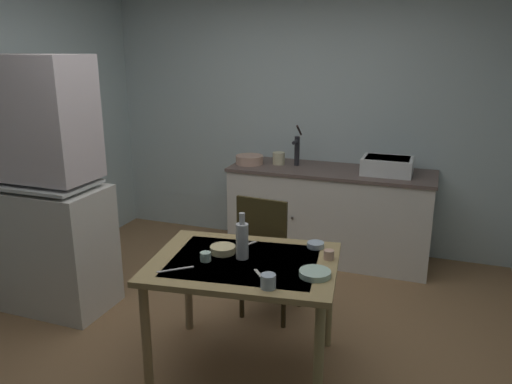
{
  "coord_description": "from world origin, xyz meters",
  "views": [
    {
      "loc": [
        1.27,
        -2.75,
        1.98
      ],
      "look_at": [
        0.17,
        0.25,
        1.05
      ],
      "focal_mm": 35.2,
      "sensor_mm": 36.0,
      "label": 1
    }
  ],
  "objects_px": {
    "hand_pump": "(297,148)",
    "chair_far_side": "(268,256)",
    "dining_table": "(244,275)",
    "glass_bottle": "(242,240)",
    "hutch_cabinet": "(40,195)",
    "teacup_mint": "(268,281)",
    "serving_bowl_wide": "(315,273)",
    "sink_basin": "(387,166)",
    "mixing_bowl_counter": "(250,160)"
  },
  "relations": [
    {
      "from": "hand_pump",
      "to": "chair_far_side",
      "type": "bearing_deg",
      "value": -83.19
    },
    {
      "from": "chair_far_side",
      "to": "sink_basin",
      "type": "bearing_deg",
      "value": 61.46
    },
    {
      "from": "chair_far_side",
      "to": "serving_bowl_wide",
      "type": "height_order",
      "value": "chair_far_side"
    },
    {
      "from": "mixing_bowl_counter",
      "to": "dining_table",
      "type": "height_order",
      "value": "mixing_bowl_counter"
    },
    {
      "from": "hutch_cabinet",
      "to": "chair_far_side",
      "type": "relative_size",
      "value": 2.0
    },
    {
      "from": "hutch_cabinet",
      "to": "sink_basin",
      "type": "xyz_separation_m",
      "value": [
        2.38,
        1.67,
        0.05
      ]
    },
    {
      "from": "teacup_mint",
      "to": "hand_pump",
      "type": "bearing_deg",
      "value": 101.95
    },
    {
      "from": "serving_bowl_wide",
      "to": "glass_bottle",
      "type": "height_order",
      "value": "glass_bottle"
    },
    {
      "from": "sink_basin",
      "to": "serving_bowl_wide",
      "type": "relative_size",
      "value": 2.45
    },
    {
      "from": "hutch_cabinet",
      "to": "serving_bowl_wide",
      "type": "distance_m",
      "value": 2.23
    },
    {
      "from": "hutch_cabinet",
      "to": "glass_bottle",
      "type": "height_order",
      "value": "hutch_cabinet"
    },
    {
      "from": "serving_bowl_wide",
      "to": "chair_far_side",
      "type": "bearing_deg",
      "value": 126.55
    },
    {
      "from": "dining_table",
      "to": "hutch_cabinet",
      "type": "bearing_deg",
      "value": 171.98
    },
    {
      "from": "teacup_mint",
      "to": "chair_far_side",
      "type": "bearing_deg",
      "value": 108.94
    },
    {
      "from": "serving_bowl_wide",
      "to": "sink_basin",
      "type": "bearing_deg",
      "value": 84.91
    },
    {
      "from": "hand_pump",
      "to": "serving_bowl_wide",
      "type": "height_order",
      "value": "hand_pump"
    },
    {
      "from": "sink_basin",
      "to": "teacup_mint",
      "type": "xyz_separation_m",
      "value": [
        -0.38,
        -2.2,
        -0.18
      ]
    },
    {
      "from": "teacup_mint",
      "to": "glass_bottle",
      "type": "bearing_deg",
      "value": 130.8
    },
    {
      "from": "mixing_bowl_counter",
      "to": "chair_far_side",
      "type": "relative_size",
      "value": 0.28
    },
    {
      "from": "dining_table",
      "to": "glass_bottle",
      "type": "xyz_separation_m",
      "value": [
        -0.02,
        0.03,
        0.21
      ]
    },
    {
      "from": "hand_pump",
      "to": "teacup_mint",
      "type": "relative_size",
      "value": 4.66
    },
    {
      "from": "hand_pump",
      "to": "dining_table",
      "type": "distance_m",
      "value": 2.01
    },
    {
      "from": "hutch_cabinet",
      "to": "dining_table",
      "type": "relative_size",
      "value": 1.58
    },
    {
      "from": "hutch_cabinet",
      "to": "serving_bowl_wide",
      "type": "height_order",
      "value": "hutch_cabinet"
    },
    {
      "from": "mixing_bowl_counter",
      "to": "dining_table",
      "type": "xyz_separation_m",
      "value": [
        0.67,
        -1.86,
        -0.27
      ]
    },
    {
      "from": "sink_basin",
      "to": "hand_pump",
      "type": "distance_m",
      "value": 0.86
    },
    {
      "from": "hutch_cabinet",
      "to": "chair_far_side",
      "type": "xyz_separation_m",
      "value": [
        1.68,
        0.39,
        -0.4
      ]
    },
    {
      "from": "sink_basin",
      "to": "teacup_mint",
      "type": "bearing_deg",
      "value": -99.7
    },
    {
      "from": "dining_table",
      "to": "chair_far_side",
      "type": "distance_m",
      "value": 0.66
    },
    {
      "from": "mixing_bowl_counter",
      "to": "serving_bowl_wide",
      "type": "height_order",
      "value": "mixing_bowl_counter"
    },
    {
      "from": "hand_pump",
      "to": "mixing_bowl_counter",
      "type": "relative_size",
      "value": 1.47
    },
    {
      "from": "dining_table",
      "to": "serving_bowl_wide",
      "type": "bearing_deg",
      "value": -7.62
    },
    {
      "from": "hand_pump",
      "to": "chair_far_side",
      "type": "height_order",
      "value": "hand_pump"
    },
    {
      "from": "serving_bowl_wide",
      "to": "dining_table",
      "type": "bearing_deg",
      "value": 172.38
    },
    {
      "from": "hutch_cabinet",
      "to": "hand_pump",
      "type": "relative_size",
      "value": 4.94
    },
    {
      "from": "sink_basin",
      "to": "hand_pump",
      "type": "relative_size",
      "value": 1.13
    },
    {
      "from": "sink_basin",
      "to": "mixing_bowl_counter",
      "type": "distance_m",
      "value": 1.3
    },
    {
      "from": "hand_pump",
      "to": "chair_far_side",
      "type": "distance_m",
      "value": 1.44
    },
    {
      "from": "teacup_mint",
      "to": "mixing_bowl_counter",
      "type": "bearing_deg",
      "value": 113.24
    },
    {
      "from": "hutch_cabinet",
      "to": "dining_table",
      "type": "height_order",
      "value": "hutch_cabinet"
    },
    {
      "from": "mixing_bowl_counter",
      "to": "sink_basin",
      "type": "bearing_deg",
      "value": 2.2
    },
    {
      "from": "chair_far_side",
      "to": "glass_bottle",
      "type": "distance_m",
      "value": 0.71
    },
    {
      "from": "teacup_mint",
      "to": "glass_bottle",
      "type": "distance_m",
      "value": 0.43
    },
    {
      "from": "hand_pump",
      "to": "teacup_mint",
      "type": "distance_m",
      "value": 2.31
    },
    {
      "from": "sink_basin",
      "to": "hutch_cabinet",
      "type": "bearing_deg",
      "value": -144.95
    },
    {
      "from": "serving_bowl_wide",
      "to": "hand_pump",
      "type": "bearing_deg",
      "value": 108.5
    },
    {
      "from": "mixing_bowl_counter",
      "to": "dining_table",
      "type": "distance_m",
      "value": 2.0
    },
    {
      "from": "hutch_cabinet",
      "to": "teacup_mint",
      "type": "bearing_deg",
      "value": -14.93
    },
    {
      "from": "hutch_cabinet",
      "to": "serving_bowl_wide",
      "type": "bearing_deg",
      "value": -7.94
    },
    {
      "from": "sink_basin",
      "to": "teacup_mint",
      "type": "distance_m",
      "value": 2.24
    }
  ]
}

